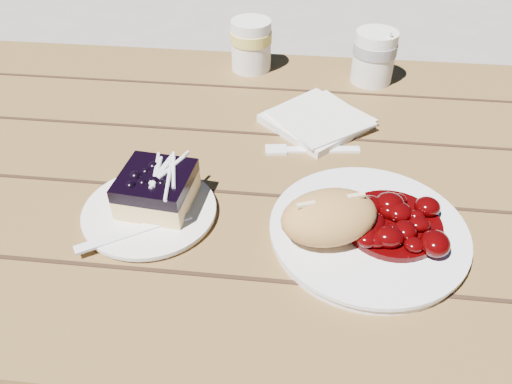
# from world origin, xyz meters

# --- Properties ---
(picnic_table) EXTENTS (2.00, 1.55, 0.75)m
(picnic_table) POSITION_xyz_m (0.00, -0.00, 0.59)
(picnic_table) COLOR brown
(picnic_table) RESTS_ON ground
(main_plate) EXTENTS (0.26, 0.26, 0.02)m
(main_plate) POSITION_xyz_m (0.09, -0.15, 0.76)
(main_plate) COLOR white
(main_plate) RESTS_ON picnic_table
(goulash_stew) EXTENTS (0.13, 0.13, 0.04)m
(goulash_stew) POSITION_xyz_m (0.12, -0.14, 0.79)
(goulash_stew) COLOR #3A0202
(goulash_stew) RESTS_ON main_plate
(bread_roll) EXTENTS (0.15, 0.12, 0.06)m
(bread_roll) POSITION_xyz_m (0.04, -0.17, 0.80)
(bread_roll) COLOR #B78546
(bread_roll) RESTS_ON main_plate
(dessert_plate) EXTENTS (0.18, 0.18, 0.01)m
(dessert_plate) POSITION_xyz_m (-0.21, -0.14, 0.76)
(dessert_plate) COLOR white
(dessert_plate) RESTS_ON picnic_table
(blueberry_cake) EXTENTS (0.10, 0.10, 0.05)m
(blueberry_cake) POSITION_xyz_m (-0.20, -0.13, 0.79)
(blueberry_cake) COLOR #F7D187
(blueberry_cake) RESTS_ON dessert_plate
(fork_dessert) EXTENTS (0.15, 0.11, 0.00)m
(fork_dessert) POSITION_xyz_m (-0.23, -0.20, 0.76)
(fork_dessert) COLOR white
(fork_dessert) RESTS_ON dessert_plate
(coffee_cup) EXTENTS (0.08, 0.08, 0.10)m
(coffee_cup) POSITION_xyz_m (0.13, 0.30, 0.80)
(coffee_cup) COLOR white
(coffee_cup) RESTS_ON picnic_table
(napkin_stack) EXTENTS (0.21, 0.21, 0.01)m
(napkin_stack) POSITION_xyz_m (0.02, 0.12, 0.76)
(napkin_stack) COLOR white
(napkin_stack) RESTS_ON picnic_table
(fork_table) EXTENTS (0.16, 0.04, 0.00)m
(fork_table) POSITION_xyz_m (0.03, 0.04, 0.75)
(fork_table) COLOR white
(fork_table) RESTS_ON picnic_table
(second_cup) EXTENTS (0.08, 0.08, 0.10)m
(second_cup) POSITION_xyz_m (-0.12, 0.33, 0.80)
(second_cup) COLOR white
(second_cup) RESTS_ON picnic_table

